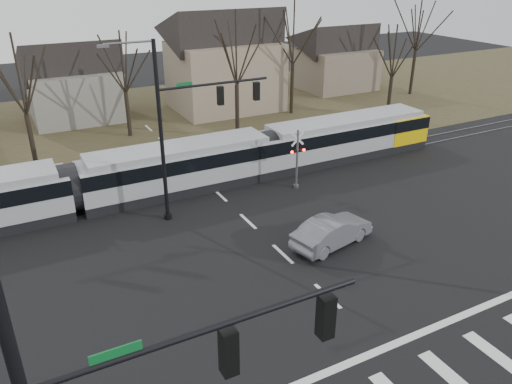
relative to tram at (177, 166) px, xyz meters
name	(u,v)px	position (x,y,z in m)	size (l,w,h in m)	color
ground	(355,322)	(2.08, -16.00, -1.69)	(140.00, 140.00, 0.00)	black
grass_verge	(142,122)	(2.08, 16.00, -1.68)	(140.00, 28.00, 0.01)	#38331E
stop_line	(384,349)	(2.08, -17.80, -1.68)	(28.00, 0.35, 0.01)	silver
lane_dashes	(208,184)	(2.08, 0.00, -1.68)	(0.18, 30.00, 0.01)	silver
rail_pair	(209,185)	(2.08, -0.20, -1.66)	(90.00, 1.52, 0.06)	#59595E
tram	(177,166)	(0.00, 0.00, 0.00)	(40.91, 3.04, 3.10)	gray
sedan	(332,231)	(4.87, -10.34, -0.90)	(5.06, 2.70, 1.58)	slate
signal_pole_far	(188,121)	(-0.32, -3.50, 4.01)	(9.28, 0.44, 10.20)	black
rail_crossing_signal	(297,161)	(7.08, -3.21, 0.20)	(1.08, 0.36, 4.00)	#59595B
tree_row	(181,79)	(4.08, 10.00, 3.31)	(59.20, 7.20, 10.00)	black
house_b	(73,77)	(-2.92, 20.00, 2.28)	(8.64, 7.56, 7.65)	slate
house_c	(224,56)	(11.08, 17.00, 3.54)	(10.80, 8.64, 10.10)	gray
house_d	(336,54)	(26.08, 19.00, 2.28)	(8.64, 7.56, 7.65)	#685B4C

